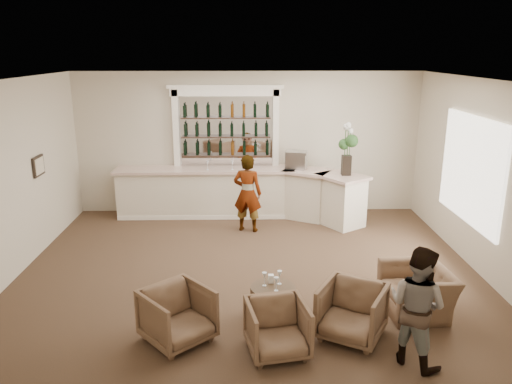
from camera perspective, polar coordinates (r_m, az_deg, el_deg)
ground at (r=8.90m, az=-0.78°, el=-9.04°), size 8.00×8.00×0.00m
room_shell at (r=8.90m, az=0.18°, el=6.75°), size 8.04×7.02×3.32m
bar_counter at (r=11.51m, az=-1.72°, el=-0.12°), size 5.72×1.80×1.14m
back_bar_alcove at (r=11.62m, az=-3.44°, el=7.36°), size 2.64×0.25×3.00m
cocktail_table at (r=7.37m, az=1.92°, el=-12.51°), size 0.65×0.65×0.50m
sommelier at (r=10.56m, az=-0.98°, el=-0.14°), size 0.69×0.54×1.67m
guest at (r=6.50m, az=17.93°, el=-12.30°), size 0.93×0.94×1.54m
armchair_left at (r=6.88m, az=-8.95°, el=-13.76°), size 1.15×1.15×0.75m
armchair_center at (r=6.58m, az=2.47°, el=-15.31°), size 0.88×0.89×0.70m
armchair_right at (r=7.00m, az=10.88°, el=-13.29°), size 1.11×1.12×0.75m
armchair_far at (r=7.87m, az=17.94°, el=-10.68°), size 0.98×1.10×0.67m
espresso_machine at (r=11.44m, az=4.64°, el=3.69°), size 0.55×0.49×0.40m
flower_vase at (r=10.90m, az=10.38°, el=5.22°), size 0.30×0.30×1.14m
wine_glass_bar_left at (r=11.33m, az=-5.57°, el=3.05°), size 0.07×0.07×0.21m
wine_glass_bar_right at (r=11.32m, az=-2.73°, el=3.09°), size 0.07×0.07×0.21m
wine_glass_tbl_a at (r=7.23m, az=0.97°, el=-9.94°), size 0.07×0.07×0.21m
wine_glass_tbl_b at (r=7.29m, az=2.71°, el=-9.74°), size 0.07×0.07×0.21m
wine_glass_tbl_c at (r=7.09m, az=2.33°, el=-10.48°), size 0.07×0.07×0.21m
napkin_holder at (r=7.35m, az=1.72°, el=-9.87°), size 0.08×0.08×0.12m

